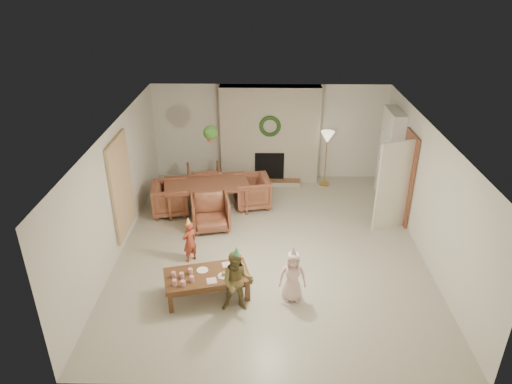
{
  "coord_description": "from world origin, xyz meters",
  "views": [
    {
      "loc": [
        -0.15,
        -8.08,
        5.28
      ],
      "look_at": [
        -0.3,
        0.4,
        1.05
      ],
      "focal_mm": 32.89,
      "sensor_mm": 36.0,
      "label": 1
    }
  ],
  "objects_px": {
    "dining_chair_left": "(170,198)",
    "child_plaid": "(237,282)",
    "dining_chair_near": "(210,213)",
    "coffee_table_top": "(207,276)",
    "dining_table": "(207,197)",
    "dining_chair_far": "(204,180)",
    "dining_chair_right": "(252,192)",
    "child_pink": "(293,276)",
    "child_red": "(190,242)"
  },
  "relations": [
    {
      "from": "dining_chair_left",
      "to": "child_plaid",
      "type": "height_order",
      "value": "child_plaid"
    },
    {
      "from": "dining_chair_near",
      "to": "dining_chair_right",
      "type": "xyz_separation_m",
      "value": [
        0.87,
        1.03,
        0.0
      ]
    },
    {
      "from": "dining_chair_far",
      "to": "child_pink",
      "type": "height_order",
      "value": "child_pink"
    },
    {
      "from": "child_plaid",
      "to": "coffee_table_top",
      "type": "bearing_deg",
      "value": 145.65
    },
    {
      "from": "dining_chair_near",
      "to": "child_plaid",
      "type": "distance_m",
      "value": 2.76
    },
    {
      "from": "dining_table",
      "to": "coffee_table_top",
      "type": "relative_size",
      "value": 1.33
    },
    {
      "from": "dining_chair_left",
      "to": "dining_chair_right",
      "type": "distance_m",
      "value": 1.89
    },
    {
      "from": "dining_chair_left",
      "to": "child_plaid",
      "type": "xyz_separation_m",
      "value": [
        1.72,
        -3.31,
        0.19
      ]
    },
    {
      "from": "dining_chair_far",
      "to": "coffee_table_top",
      "type": "bearing_deg",
      "value": 86.16
    },
    {
      "from": "dining_chair_right",
      "to": "child_plaid",
      "type": "bearing_deg",
      "value": -13.36
    },
    {
      "from": "dining_chair_right",
      "to": "coffee_table_top",
      "type": "xyz_separation_m",
      "value": [
        -0.69,
        -3.33,
        0.04
      ]
    },
    {
      "from": "coffee_table_top",
      "to": "child_pink",
      "type": "xyz_separation_m",
      "value": [
        1.47,
        -0.07,
        0.06
      ]
    },
    {
      "from": "dining_chair_left",
      "to": "child_pink",
      "type": "bearing_deg",
      "value": -150.17
    },
    {
      "from": "dining_chair_near",
      "to": "coffee_table_top",
      "type": "relative_size",
      "value": 0.57
    },
    {
      "from": "dining_chair_far",
      "to": "dining_chair_left",
      "type": "height_order",
      "value": "same"
    },
    {
      "from": "dining_chair_far",
      "to": "coffee_table_top",
      "type": "height_order",
      "value": "dining_chair_far"
    },
    {
      "from": "dining_table",
      "to": "dining_chair_far",
      "type": "relative_size",
      "value": 2.34
    },
    {
      "from": "dining_chair_left",
      "to": "child_pink",
      "type": "xyz_separation_m",
      "value": [
        2.64,
        -3.03,
        0.1
      ]
    },
    {
      "from": "dining_chair_right",
      "to": "child_pink",
      "type": "height_order",
      "value": "child_pink"
    },
    {
      "from": "child_red",
      "to": "coffee_table_top",
      "type": "bearing_deg",
      "value": 68.86
    },
    {
      "from": "dining_table",
      "to": "child_red",
      "type": "xyz_separation_m",
      "value": [
        -0.1,
        -2.08,
        0.09
      ]
    },
    {
      "from": "dining_chair_near",
      "to": "coffee_table_top",
      "type": "bearing_deg",
      "value": -96.64
    },
    {
      "from": "dining_table",
      "to": "child_pink",
      "type": "height_order",
      "value": "child_pink"
    },
    {
      "from": "child_plaid",
      "to": "child_pink",
      "type": "bearing_deg",
      "value": 15.57
    },
    {
      "from": "dining_chair_far",
      "to": "child_plaid",
      "type": "distance_m",
      "value": 4.43
    },
    {
      "from": "coffee_table_top",
      "to": "child_red",
      "type": "xyz_separation_m",
      "value": [
        -0.45,
        1.05,
        0.02
      ]
    },
    {
      "from": "dining_chair_near",
      "to": "child_plaid",
      "type": "height_order",
      "value": "child_plaid"
    },
    {
      "from": "child_red",
      "to": "dining_chair_right",
      "type": "bearing_deg",
      "value": -160.63
    },
    {
      "from": "dining_chair_far",
      "to": "coffee_table_top",
      "type": "relative_size",
      "value": 0.57
    },
    {
      "from": "dining_table",
      "to": "dining_chair_right",
      "type": "xyz_separation_m",
      "value": [
        1.03,
        0.2,
        0.04
      ]
    },
    {
      "from": "coffee_table_top",
      "to": "dining_chair_right",
      "type": "bearing_deg",
      "value": 64.0
    },
    {
      "from": "child_red",
      "to": "child_pink",
      "type": "distance_m",
      "value": 2.21
    },
    {
      "from": "dining_chair_left",
      "to": "child_plaid",
      "type": "relative_size",
      "value": 0.73
    },
    {
      "from": "dining_table",
      "to": "child_pink",
      "type": "xyz_separation_m",
      "value": [
        1.81,
        -3.19,
        0.13
      ]
    },
    {
      "from": "dining_chair_right",
      "to": "child_red",
      "type": "bearing_deg",
      "value": -37.55
    },
    {
      "from": "dining_chair_left",
      "to": "child_pink",
      "type": "height_order",
      "value": "child_pink"
    },
    {
      "from": "dining_table",
      "to": "child_plaid",
      "type": "height_order",
      "value": "child_plaid"
    },
    {
      "from": "dining_chair_right",
      "to": "coffee_table_top",
      "type": "distance_m",
      "value": 3.4
    },
    {
      "from": "dining_chair_far",
      "to": "child_red",
      "type": "distance_m",
      "value": 2.91
    },
    {
      "from": "dining_chair_near",
      "to": "child_red",
      "type": "height_order",
      "value": "child_red"
    },
    {
      "from": "child_plaid",
      "to": "child_pink",
      "type": "distance_m",
      "value": 0.97
    },
    {
      "from": "dining_chair_near",
      "to": "child_red",
      "type": "xyz_separation_m",
      "value": [
        -0.26,
        -1.26,
        0.05
      ]
    },
    {
      "from": "dining_chair_right",
      "to": "dining_chair_far",
      "type": "bearing_deg",
      "value": -128.66
    },
    {
      "from": "dining_table",
      "to": "dining_chair_right",
      "type": "relative_size",
      "value": 2.34
    },
    {
      "from": "dining_chair_near",
      "to": "dining_chair_right",
      "type": "height_order",
      "value": "same"
    },
    {
      "from": "dining_chair_near",
      "to": "child_plaid",
      "type": "bearing_deg",
      "value": -85.83
    },
    {
      "from": "coffee_table_top",
      "to": "dining_chair_near",
      "type": "bearing_deg",
      "value": 80.18
    },
    {
      "from": "dining_chair_near",
      "to": "dining_chair_left",
      "type": "height_order",
      "value": "same"
    },
    {
      "from": "dining_chair_left",
      "to": "child_pink",
      "type": "relative_size",
      "value": 0.87
    },
    {
      "from": "dining_chair_right",
      "to": "coffee_table_top",
      "type": "relative_size",
      "value": 0.57
    }
  ]
}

